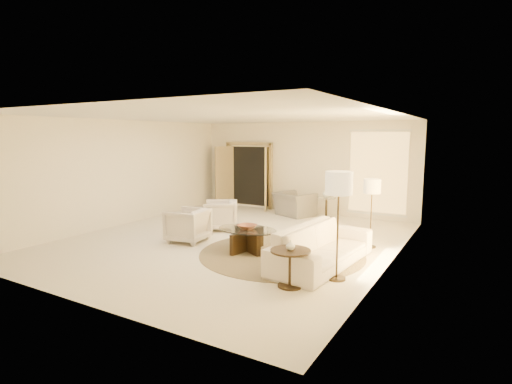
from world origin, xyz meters
The scene contains 18 objects.
room centered at (0.00, 0.00, 1.40)m, with size 7.04×8.04×2.83m.
windows_right centered at (3.45, 0.10, 1.35)m, with size 0.10×6.40×2.40m, color #FFCA66, non-canonical shape.
window_back_corner centered at (2.30, 3.95, 1.35)m, with size 1.70×0.10×2.40m, color #FFCA66, non-canonical shape.
curtains_right centered at (3.40, 1.00, 1.30)m, with size 0.06×5.20×2.60m, color tan, non-canonical shape.
french_doors centered at (-1.90, 3.82, 1.07)m, with size 1.95×0.66×2.16m.
area_rug centered at (1.46, -0.38, 0.01)m, with size 3.34×3.34×0.01m, color #413522.
sofa centered at (2.43, -0.67, 0.37)m, with size 2.53×0.99×0.74m, color beige.
armchair_left centered at (-0.84, 0.74, 0.41)m, with size 0.80×0.75×0.82m, color beige.
armchair_right centered at (-0.81, -0.59, 0.41)m, with size 0.81×0.75×0.83m, color beige.
accent_chair centered at (0.03, 3.34, 0.47)m, with size 1.07×0.69×0.93m, color gray.
coffee_table centered at (0.75, -0.57, 0.30)m, with size 1.71×1.71×0.47m.
end_table centered at (2.37, -1.92, 0.41)m, with size 0.64×0.64×0.60m.
side_table centered at (1.02, 3.38, 0.38)m, with size 0.54×0.54×0.63m.
floor_lamp_near centered at (2.89, 1.00, 1.26)m, with size 0.36×0.36×1.48m.
floor_lamp_far centered at (2.90, -1.23, 1.54)m, with size 0.44×0.44×1.81m.
bowl centered at (0.75, -0.57, 0.52)m, with size 0.38×0.38×0.09m, color brown.
end_vase centered at (2.37, -1.92, 0.68)m, with size 0.15×0.15×0.16m, color white.
side_vase centered at (1.02, 3.38, 0.75)m, with size 0.23×0.23×0.24m, color white.
Camera 1 is at (4.95, -7.44, 2.37)m, focal length 28.00 mm.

